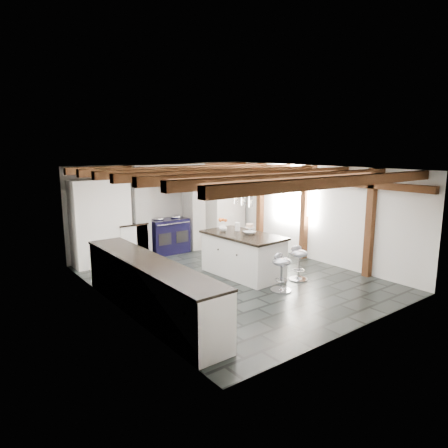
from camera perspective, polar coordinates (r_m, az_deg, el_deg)
ground at (r=8.45m, az=1.11°, el=-7.84°), size 6.00×6.00×0.00m
room_shell at (r=8.99m, az=-7.55°, el=0.24°), size 6.00×6.03×6.00m
range_cooker at (r=10.48m, az=-8.01°, el=-1.60°), size 1.00×0.63×0.99m
kitchen_island at (r=8.57m, az=2.69°, el=-4.32°), size 1.06×1.89×1.21m
bar_stool_near at (r=8.40m, az=10.62°, el=-4.92°), size 0.43×0.43×0.72m
bar_stool_far at (r=7.71m, az=8.15°, el=-6.19°), size 0.42×0.42×0.74m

